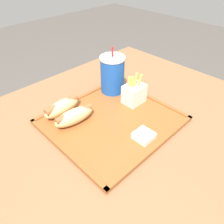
{
  "coord_description": "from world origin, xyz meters",
  "views": [
    {
      "loc": [
        -0.38,
        -0.36,
        1.23
      ],
      "look_at": [
        -0.01,
        0.02,
        0.81
      ],
      "focal_mm": 35.0,
      "sensor_mm": 36.0,
      "label": 1
    }
  ],
  "objects_px": {
    "fries_carton": "(134,93)",
    "sauce_cup_mayo": "(144,135)",
    "soda_cup": "(112,74)",
    "hot_dog_near": "(74,116)",
    "hot_dog_far": "(62,107)"
  },
  "relations": [
    {
      "from": "hot_dog_far",
      "to": "hot_dog_near",
      "type": "xyz_separation_m",
      "value": [
        0.0,
        -0.07,
        -0.0
      ]
    },
    {
      "from": "hot_dog_far",
      "to": "soda_cup",
      "type": "bearing_deg",
      "value": -3.75
    },
    {
      "from": "soda_cup",
      "to": "fries_carton",
      "type": "distance_m",
      "value": 0.11
    },
    {
      "from": "hot_dog_far",
      "to": "fries_carton",
      "type": "relative_size",
      "value": 1.16
    },
    {
      "from": "soda_cup",
      "to": "hot_dog_near",
      "type": "height_order",
      "value": "soda_cup"
    },
    {
      "from": "soda_cup",
      "to": "sauce_cup_mayo",
      "type": "relative_size",
      "value": 3.24
    },
    {
      "from": "fries_carton",
      "to": "hot_dog_near",
      "type": "bearing_deg",
      "value": 165.62
    },
    {
      "from": "fries_carton",
      "to": "soda_cup",
      "type": "bearing_deg",
      "value": 89.9
    },
    {
      "from": "hot_dog_far",
      "to": "sauce_cup_mayo",
      "type": "xyz_separation_m",
      "value": [
        0.1,
        -0.26,
        -0.02
      ]
    },
    {
      "from": "sauce_cup_mayo",
      "to": "hot_dog_near",
      "type": "bearing_deg",
      "value": 117.34
    },
    {
      "from": "soda_cup",
      "to": "sauce_cup_mayo",
      "type": "height_order",
      "value": "soda_cup"
    },
    {
      "from": "fries_carton",
      "to": "sauce_cup_mayo",
      "type": "xyz_separation_m",
      "value": [
        -0.12,
        -0.14,
        -0.03
      ]
    },
    {
      "from": "hot_dog_far",
      "to": "hot_dog_near",
      "type": "bearing_deg",
      "value": -90.0
    },
    {
      "from": "hot_dog_far",
      "to": "fries_carton",
      "type": "xyz_separation_m",
      "value": [
        0.22,
        -0.12,
        0.01
      ]
    },
    {
      "from": "hot_dog_near",
      "to": "fries_carton",
      "type": "relative_size",
      "value": 1.16
    }
  ]
}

